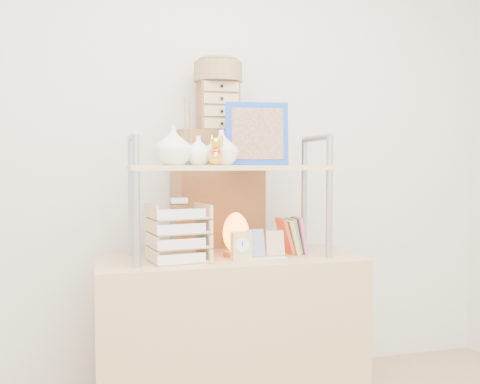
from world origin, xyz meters
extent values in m
cube|color=silver|center=(0.00, 1.70, 1.30)|extent=(3.40, 0.02, 2.60)
cube|color=tan|center=(0.00, 1.20, 0.38)|extent=(1.20, 0.50, 0.75)
cube|color=brown|center=(0.03, 1.57, 0.68)|extent=(0.47, 0.28, 1.35)
cylinder|color=#969CA3|center=(-0.43, 1.05, 1.02)|extent=(0.03, 0.03, 0.55)
cylinder|color=#969CA3|center=(-0.43, 1.35, 1.02)|extent=(0.03, 0.03, 0.55)
cylinder|color=#969CA3|center=(-0.43, 1.20, 1.30)|extent=(0.03, 0.30, 0.03)
cylinder|color=#969CA3|center=(0.43, 1.05, 1.02)|extent=(0.03, 0.03, 0.55)
cylinder|color=#969CA3|center=(0.43, 1.35, 1.02)|extent=(0.03, 0.03, 0.55)
cylinder|color=#969CA3|center=(0.43, 1.20, 1.30)|extent=(0.03, 0.30, 0.03)
cube|color=tan|center=(0.00, 1.20, 1.16)|extent=(0.90, 0.34, 0.02)
imported|color=white|center=(-0.26, 1.18, 1.26)|extent=(0.16, 0.16, 0.17)
imported|color=white|center=(-0.14, 1.20, 1.24)|extent=(0.13, 0.13, 0.13)
imported|color=white|center=(-0.03, 1.22, 1.25)|extent=(0.15, 0.15, 0.16)
cylinder|color=#2746AA|center=(-0.17, 1.32, 1.22)|extent=(0.07, 0.07, 0.10)
cube|color=#133FB3|center=(0.16, 1.30, 1.32)|extent=(0.31, 0.11, 0.30)
cube|color=brown|center=(0.16, 1.29, 1.32)|extent=(0.25, 0.08, 0.25)
cube|color=#BC528A|center=(0.35, 1.20, 0.83)|extent=(0.05, 0.12, 0.17)
cube|color=#62A351|center=(0.32, 1.22, 0.83)|extent=(0.05, 0.12, 0.17)
cube|color=tan|center=(0.30, 1.20, 0.83)|extent=(0.06, 0.13, 0.17)
cube|color=#C64B2E|center=(0.28, 1.22, 0.83)|extent=(0.06, 0.14, 0.17)
cube|color=tan|center=(-0.24, 1.16, 0.76)|extent=(0.26, 0.24, 0.01)
cube|color=white|center=(-0.24, 1.05, 0.78)|extent=(0.21, 0.04, 0.04)
cube|color=tan|center=(-0.24, 1.16, 0.82)|extent=(0.26, 0.24, 0.01)
cube|color=white|center=(-0.24, 1.05, 0.84)|extent=(0.21, 0.04, 0.04)
cube|color=tan|center=(-0.24, 1.16, 0.88)|extent=(0.26, 0.24, 0.01)
cube|color=white|center=(-0.24, 1.05, 0.90)|extent=(0.21, 0.04, 0.04)
cube|color=tan|center=(-0.24, 1.16, 0.95)|extent=(0.26, 0.24, 0.01)
cube|color=white|center=(-0.24, 1.05, 0.97)|extent=(0.21, 0.04, 0.04)
cube|color=beige|center=(-0.24, 1.14, 1.02)|extent=(0.07, 0.07, 0.03)
cylinder|color=brown|center=(0.03, 1.21, 0.76)|extent=(0.11, 0.11, 0.03)
ellipsoid|color=orange|center=(0.03, 1.21, 0.86)|extent=(0.13, 0.13, 0.18)
cube|color=tan|center=(0.03, 1.11, 0.81)|extent=(0.09, 0.05, 0.13)
cylinder|color=white|center=(0.03, 1.09, 0.82)|extent=(0.06, 0.01, 0.06)
cube|color=white|center=(0.15, 1.12, 0.75)|extent=(0.19, 0.07, 0.01)
cube|color=#1F4491|center=(0.10, 1.12, 0.82)|extent=(0.09, 0.03, 0.12)
cube|color=tan|center=(0.20, 1.13, 0.82)|extent=(0.09, 0.03, 0.11)
cube|color=brown|center=(0.03, 1.55, 1.48)|extent=(0.20, 0.15, 0.25)
cube|color=tan|center=(0.03, 1.47, 1.38)|extent=(0.18, 0.01, 0.05)
cube|color=tan|center=(0.03, 1.47, 1.44)|extent=(0.18, 0.01, 0.05)
cube|color=tan|center=(0.03, 1.47, 1.51)|extent=(0.18, 0.01, 0.05)
cube|color=tan|center=(0.03, 1.47, 1.57)|extent=(0.18, 0.01, 0.05)
cylinder|color=olive|center=(0.03, 1.55, 1.65)|extent=(0.25, 0.25, 0.10)
camera|label=1|loc=(-0.59, -1.17, 1.18)|focal=40.00mm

